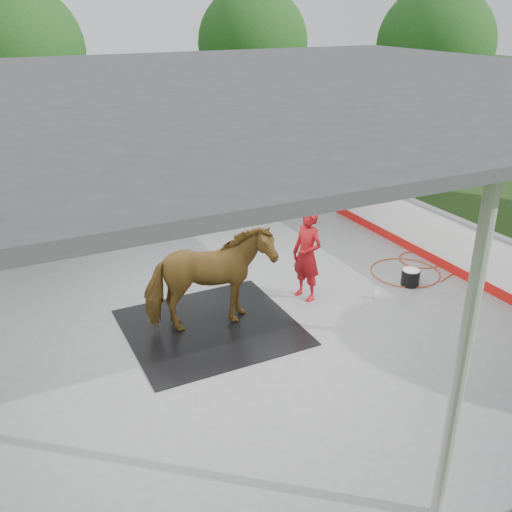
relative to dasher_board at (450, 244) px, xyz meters
name	(u,v)px	position (x,y,z in m)	size (l,w,h in m)	color
ground	(247,320)	(-4.60, 0.00, -0.59)	(100.00, 100.00, 0.00)	#1E3814
concrete_slab	(247,319)	(-4.60, 0.00, -0.57)	(12.00, 10.00, 0.05)	slate
pavilion_structure	(246,87)	(-4.60, 0.00, 3.37)	(12.60, 10.60, 4.05)	beige
dasher_board	(450,244)	(0.00, 0.00, 0.00)	(0.16, 8.00, 1.15)	#B8110F
tree_belt	(239,91)	(-4.30, 0.90, 3.20)	(28.00, 28.00, 5.80)	#382314
rubber_mat	(211,327)	(-5.29, -0.02, -0.53)	(2.78, 2.60, 0.02)	black
horse	(209,280)	(-5.29, -0.02, 0.36)	(0.96, 2.10, 1.77)	brown
handler	(307,255)	(-3.28, 0.21, 0.33)	(0.63, 0.42, 1.74)	#A91218
wash_bucket	(410,277)	(-1.19, -0.26, -0.38)	(0.35, 0.35, 0.33)	black
soap_bottle_a	(413,275)	(-1.01, -0.14, -0.41)	(0.10, 0.10, 0.26)	silver
soap_bottle_b	(376,294)	(-2.13, -0.42, -0.45)	(0.09, 0.09, 0.19)	#338CD8
hose_coil	(410,269)	(-0.70, 0.31, -0.53)	(2.59, 1.50, 0.02)	#A6310B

